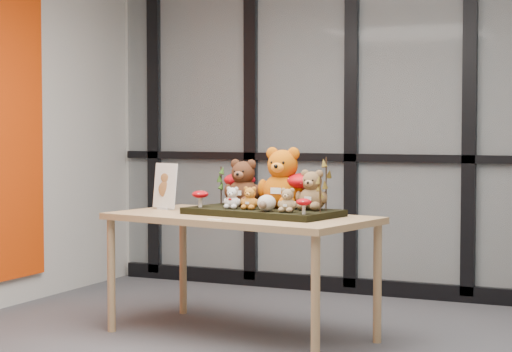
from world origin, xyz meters
The scene contains 22 objects.
room_shell centered at (0.00, 0.00, 1.68)m, with size 5.00×5.00×5.00m.
glass_partition centered at (0.00, 2.47, 1.42)m, with size 4.90×0.06×2.78m.
display_table centered at (-0.58, 0.77, 0.68)m, with size 1.72×1.08×0.75m.
diorama_tray centered at (-0.45, 0.80, 0.77)m, with size 0.92×0.46×0.04m, color black.
bear_pooh_yellow centered at (-0.35, 0.88, 0.99)m, with size 0.31×0.28×0.41m, color #CA5E08, non-canonical shape.
bear_brown_medium centered at (-0.63, 0.91, 0.95)m, with size 0.25×0.22×0.32m, color #462413, non-canonical shape.
bear_tan_back centered at (-0.14, 0.84, 0.92)m, with size 0.20×0.18×0.26m, color brown, non-canonical shape.
bear_small_yellow centered at (-0.49, 0.72, 0.87)m, with size 0.12×0.10×0.15m, color #C27221, non-canonical shape.
bear_white_bow centered at (-0.61, 0.72, 0.86)m, with size 0.11×0.10×0.15m, color silver, non-canonical shape.
bear_beige_small centered at (-0.22, 0.64, 0.87)m, with size 0.12×0.11×0.16m, color #9D7F52, non-canonical shape.
plush_cream_hedgehog centered at (-0.35, 0.64, 0.84)m, with size 0.08×0.07×0.11m, color beige, non-canonical shape.
mushroom_back_left centered at (-0.70, 1.01, 0.90)m, with size 0.20×0.20×0.22m, color #A3050D, non-canonical shape.
mushroom_back_right centered at (-0.22, 0.90, 0.91)m, with size 0.21×0.21×0.24m, color #A3050D, non-canonical shape.
mushroom_front_left centered at (-0.84, 0.74, 0.85)m, with size 0.10×0.10×0.11m, color #A3050D, non-canonical shape.
mushroom_front_right centered at (-0.09, 0.57, 0.84)m, with size 0.09×0.09×0.10m, color #A3050D, non-canonical shape.
sprig_green_far_left centered at (-0.83, 1.00, 0.91)m, with size 0.05×0.05×0.24m, color #11370C, non-canonical shape.
sprig_green_mid_left centered at (-0.66, 1.02, 0.91)m, with size 0.05×0.05×0.25m, color #11370C, non-canonical shape.
sprig_dry_far_right centered at (-0.05, 0.83, 0.95)m, with size 0.05×0.05×0.32m, color brown, non-canonical shape.
sprig_dry_mid_right centered at (-0.04, 0.70, 0.89)m, with size 0.05×0.05×0.21m, color brown, non-canonical shape.
sprig_green_centre centered at (-0.45, 0.99, 0.89)m, with size 0.05×0.05×0.21m, color #11370C, non-canonical shape.
sign_holder centered at (-1.18, 0.90, 0.89)m, with size 0.21×0.11×0.30m.
label_card centered at (-0.59, 0.44, 0.75)m, with size 0.09×0.03×0.00m, color white.
Camera 1 is at (1.84, -4.29, 1.28)m, focal length 65.00 mm.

